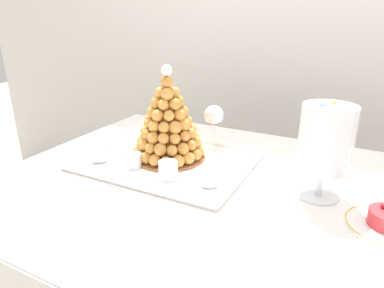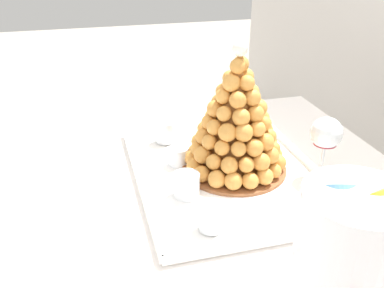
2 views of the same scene
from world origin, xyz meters
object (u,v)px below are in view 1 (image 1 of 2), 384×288
(serving_tray, at_px, (167,161))
(dessert_cup_mid_right, at_px, (209,178))
(croquembouche, at_px, (168,123))
(dessert_cup_mid_left, at_px, (134,161))
(wine_glass, at_px, (214,117))
(macaron_goblet, at_px, (326,139))
(dessert_cup_centre, at_px, (168,171))
(creme_brulee_ramekin, at_px, (134,146))
(dessert_cup_left, at_px, (100,153))

(serving_tray, relative_size, dessert_cup_mid_right, 11.56)
(croquembouche, bearing_deg, dessert_cup_mid_left, -113.75)
(croquembouche, height_order, wine_glass, croquembouche)
(serving_tray, distance_m, macaron_goblet, 0.52)
(serving_tray, xyz_separation_m, dessert_cup_centre, (0.07, -0.11, 0.03))
(wine_glass, bearing_deg, dessert_cup_mid_left, -114.05)
(creme_brulee_ramekin, bearing_deg, macaron_goblet, -2.53)
(dessert_cup_mid_right, relative_size, wine_glass, 0.30)
(dessert_cup_centre, bearing_deg, creme_brulee_ramekin, 149.13)
(dessert_cup_mid_left, distance_m, wine_glass, 0.35)
(croquembouche, xyz_separation_m, dessert_cup_mid_right, (0.21, -0.12, -0.10))
(serving_tray, xyz_separation_m, dessert_cup_left, (-0.20, -0.10, 0.03))
(dessert_cup_mid_right, bearing_deg, serving_tray, 154.36)
(dessert_cup_mid_left, distance_m, creme_brulee_ramekin, 0.15)
(dessert_cup_left, distance_m, dessert_cup_mid_right, 0.40)
(creme_brulee_ramekin, height_order, wine_glass, wine_glass)
(serving_tray, xyz_separation_m, creme_brulee_ramekin, (-0.15, 0.02, 0.02))
(dessert_cup_left, relative_size, dessert_cup_centre, 0.99)
(dessert_cup_mid_left, relative_size, macaron_goblet, 0.18)
(wine_glass, bearing_deg, macaron_goblet, -27.94)
(croquembouche, height_order, dessert_cup_centre, croquembouche)
(creme_brulee_ramekin, xyz_separation_m, macaron_goblet, (0.64, -0.03, 0.15))
(dessert_cup_mid_left, relative_size, dessert_cup_mid_right, 1.01)
(dessert_cup_left, xyz_separation_m, wine_glass, (0.28, 0.32, 0.08))
(wine_glass, bearing_deg, serving_tray, -109.60)
(serving_tray, distance_m, creme_brulee_ramekin, 0.16)
(serving_tray, distance_m, croquembouche, 0.13)
(dessert_cup_mid_left, bearing_deg, serving_tray, 57.26)
(dessert_cup_centre, xyz_separation_m, dessert_cup_mid_right, (0.13, 0.02, -0.00))
(serving_tray, relative_size, creme_brulee_ramekin, 5.56)
(serving_tray, distance_m, dessert_cup_left, 0.23)
(dessert_cup_centre, bearing_deg, dessert_cup_left, 178.11)
(dessert_cup_mid_right, relative_size, macaron_goblet, 0.18)
(dessert_cup_left, relative_size, dessert_cup_mid_left, 1.19)
(dessert_cup_mid_right, height_order, wine_glass, wine_glass)
(creme_brulee_ramekin, xyz_separation_m, wine_glass, (0.23, 0.19, 0.09))
(dessert_cup_centre, relative_size, dessert_cup_mid_right, 1.22)
(creme_brulee_ramekin, bearing_deg, dessert_cup_mid_left, -53.21)
(dessert_cup_left, height_order, dessert_cup_centre, dessert_cup_left)
(serving_tray, distance_m, dessert_cup_mid_right, 0.23)
(dessert_cup_mid_left, height_order, dessert_cup_mid_right, dessert_cup_mid_left)
(dessert_cup_mid_left, xyz_separation_m, dessert_cup_mid_right, (0.26, 0.00, -0.00))
(dessert_cup_mid_right, bearing_deg, dessert_cup_mid_left, -179.71)
(dessert_cup_mid_right, bearing_deg, creme_brulee_ramekin, 161.43)
(creme_brulee_ramekin, bearing_deg, serving_tray, -8.33)
(macaron_goblet, xyz_separation_m, wine_glass, (-0.41, 0.22, -0.05))
(dessert_cup_mid_left, bearing_deg, creme_brulee_ramekin, 126.79)
(dessert_cup_left, distance_m, macaron_goblet, 0.71)
(dessert_cup_left, xyz_separation_m, dessert_cup_mid_right, (0.40, 0.01, -0.01))
(croquembouche, distance_m, dessert_cup_left, 0.25)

